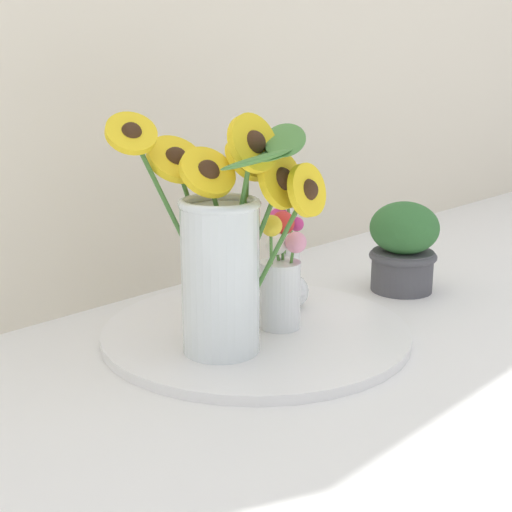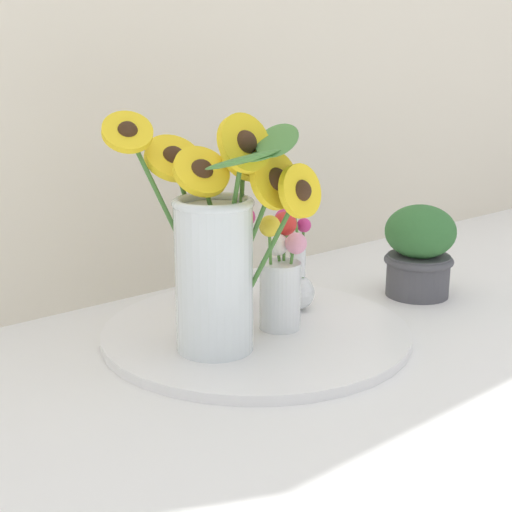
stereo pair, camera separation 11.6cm
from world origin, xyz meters
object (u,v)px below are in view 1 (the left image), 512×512
Objects in this scene: vase_small_center at (280,278)px; vase_bulb_right at (288,257)px; vase_small_back at (224,266)px; mason_jar_sunflowers at (225,247)px; potted_plant at (403,245)px; serving_tray at (256,332)px.

vase_bulb_right is at bearing 34.80° from vase_small_center.
vase_small_back is at bearing 87.85° from vase_small_center.
mason_jar_sunflowers reaches higher than vase_small_back.
mason_jar_sunflowers reaches higher than vase_small_center.
vase_small_center is (0.13, 0.01, -0.08)m from mason_jar_sunflowers.
mason_jar_sunflowers is 0.23m from vase_bulb_right.
mason_jar_sunflowers is 1.98× the size of vase_small_back.
potted_plant is at bearing -1.24° from vase_small_center.
serving_tray is 0.20m from mason_jar_sunflowers.
serving_tray is 1.39× the size of mason_jar_sunflowers.
vase_bulb_right is 0.12m from vase_small_back.
vase_bulb_right is at bearing 166.49° from potted_plant.
vase_small_center is 1.09× the size of potted_plant.
mason_jar_sunflowers is at bearing -132.55° from vase_small_back.
serving_tray is 0.15m from vase_small_back.
serving_tray is 2.33× the size of vase_bulb_right.
vase_bulb_right is 0.28m from potted_plant.
serving_tray is 0.39m from potted_plant.
serving_tray is 0.16m from vase_bulb_right.
serving_tray is at bearing -164.40° from vase_bulb_right.
vase_small_back is at bearing 72.25° from serving_tray.
vase_small_center is 0.35m from potted_plant.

